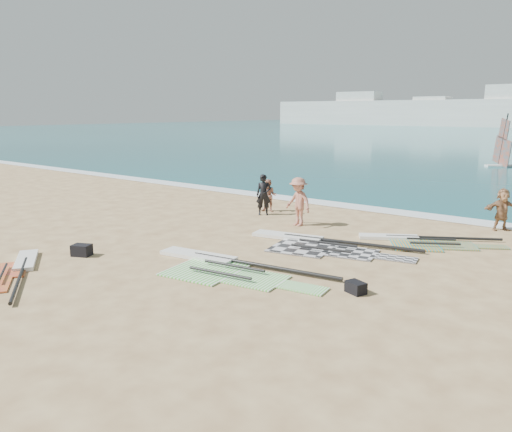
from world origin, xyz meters
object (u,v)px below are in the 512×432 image
Objects in this scene: gear_bag_far at (356,287)px; gear_bag_near at (82,250)px; person_wetsuit at (264,195)px; beachgoer_mid at (298,202)px; rig_red at (8,271)px; beachgoer_left at (269,196)px; rig_grey at (315,244)px; beachgoer_right at (502,210)px; rig_orange at (418,241)px; rig_green at (222,266)px.

gear_bag_near is at bearing -164.62° from gear_bag_far.
person_wetsuit is 2.55m from beachgoer_mid.
rig_red is 2.36m from gear_bag_near.
beachgoer_mid reaches higher than gear_bag_near.
gear_bag_near is 0.39× the size of beachgoer_left.
beachgoer_left is at bearing 87.12° from gear_bag_near.
person_wetsuit is at bearing 134.22° from rig_grey.
beachgoer_right is at bearing -6.86° from beachgoer_left.
gear_bag_near is at bearing 119.55° from rig_red.
gear_bag_far is at bearing -115.37° from rig_orange.
rig_grey is 9.77m from rig_red.
person_wetsuit is 0.93× the size of beachgoer_mid.
rig_grey is 1.01× the size of rig_green.
rig_orange is at bearing 45.98° from gear_bag_near.
beachgoer_right is at bearing -17.96° from person_wetsuit.
rig_grey is 4.02m from rig_green.
rig_grey is 6.20m from beachgoer_left.
gear_bag_near is 1.16× the size of gear_bag_far.
rig_red is 17.68m from beachgoer_right.
person_wetsuit is at bearing 109.63° from rig_green.
rig_orange is 3.27× the size of beachgoer_left.
rig_green is 12.34× the size of gear_bag_far.
rig_orange is 5.00m from beachgoer_mid.
beachgoer_mid reaches higher than rig_orange.
gear_bag_near is at bearing -98.56° from beachgoer_mid.
gear_bag_far is 10.87m from beachgoer_left.
beachgoer_left is (-3.96, 7.76, 0.70)m from rig_green.
rig_green is (-0.87, -3.93, -0.00)m from rig_grey.
beachgoer_right is (1.34, 9.80, 0.68)m from gear_bag_far.
beachgoer_left is (-0.26, 0.76, -0.17)m from person_wetsuit.
gear_bag_far is at bearing -63.84° from beachgoer_left.
rig_grey is at bearing 69.33° from rig_green.
rig_green is at bearing -149.53° from rig_orange.
rig_orange is 7.37m from person_wetsuit.
beachgoer_right is at bearing 53.87° from rig_green.
beachgoer_left is 0.76× the size of beachgoer_mid.
gear_bag_far reaches higher than rig_orange.
rig_grey is 3.17× the size of beachgoer_mid.
gear_bag_far is at bearing -57.81° from rig_grey.
gear_bag_near reaches higher than rig_green.
beachgoer_right is (5.48, 10.33, 0.78)m from rig_green.
beachgoer_mid reaches higher than rig_green.
rig_grey is 1.47× the size of rig_red.
gear_bag_near reaches higher than rig_red.
beachgoer_left is at bearing 120.05° from rig_red.
beachgoer_right reaches higher than rig_green.
rig_grey is 1.27× the size of rig_orange.
gear_bag_far reaches higher than rig_red.
beachgoer_left is at bearing 140.03° from rig_orange.
gear_bag_far is 10.19m from person_wetsuit.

